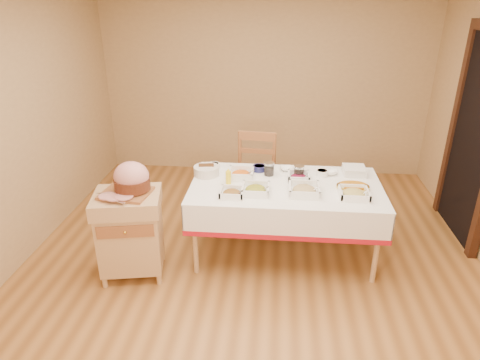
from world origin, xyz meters
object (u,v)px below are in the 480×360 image
Objects in this scene: plate_stack at (354,171)px; brass_platter at (353,186)px; dining_chair at (254,178)px; dining_table at (285,200)px; ham_on_board at (131,180)px; preserve_jar_right at (299,173)px; butcher_cart at (130,230)px; preserve_jar_left at (269,169)px; mustard_bottle at (228,177)px; bread_basket at (206,170)px.

plate_stack reaches higher than brass_platter.
plate_stack is at bearing -18.10° from dining_chair.
ham_on_board is (-1.36, -0.45, 0.35)m from dining_table.
preserve_jar_right is at bearing -164.74° from plate_stack.
brass_platter reaches higher than dining_table.
ham_on_board is at bearing -132.82° from dining_chair.
butcher_cart is 1.56m from dining_chair.
ham_on_board is (-1.02, -1.10, 0.42)m from dining_chair.
dining_table is at bearing -52.11° from preserve_jar_left.
mustard_bottle is (-0.55, -0.03, 0.23)m from dining_table.
butcher_cart is at bearing -141.93° from ham_on_board.
plate_stack is (1.24, 0.35, -0.03)m from mustard_bottle.
ham_on_board is (0.04, 0.03, 0.48)m from butcher_cart.
butcher_cart is 6.25× the size of preserve_jar_right.
preserve_jar_left is at bearing -173.44° from plate_stack.
butcher_cart is 3.80× the size of plate_stack.
bread_basket reaches higher than butcher_cart.
mustard_bottle is at bearing -163.95° from preserve_jar_right.
preserve_jar_left is (0.17, -0.43, 0.29)m from dining_chair.
butcher_cart is 2.26m from plate_stack.
dining_table is at bearing -127.11° from preserve_jar_right.
bread_basket is at bearing 172.36° from brass_platter.
dining_table is at bearing -155.10° from plate_stack.
ham_on_board reaches higher than plate_stack.
plate_stack is (1.02, -0.33, 0.27)m from dining_chair.
bread_basket is at bearing 47.37° from ham_on_board.
preserve_jar_right reaches higher than plate_stack.
dining_table is 13.82× the size of preserve_jar_right.
preserve_jar_right is (1.48, 0.61, -0.13)m from ham_on_board.
bread_basket is (0.61, 0.65, 0.34)m from butcher_cart.
preserve_jar_left is 1.02× the size of preserve_jar_right.
mustard_bottle reaches higher than dining_table.
dining_chair is 4.03× the size of bread_basket.
butcher_cart is at bearing -159.04° from plate_stack.
mustard_bottle is (-0.68, -0.19, 0.01)m from preserve_jar_right.
ham_on_board is 1.37m from preserve_jar_left.
dining_table is at bearing 3.09° from mustard_bottle.
dining_chair is at bearing 72.70° from mustard_bottle.
preserve_jar_left is 0.86m from plate_stack.
dining_table is 0.60m from mustard_bottle.
dining_table is 4.16× the size of ham_on_board.
plate_stack is 0.70× the size of brass_platter.
brass_platter is at bearing -21.02° from preserve_jar_right.
plate_stack is (0.56, 0.15, -0.02)m from preserve_jar_right.
preserve_jar_left is 0.44× the size of brass_platter.
preserve_jar_left is 0.63m from bread_basket.
preserve_jar_right is (0.46, -0.49, 0.29)m from dining_chair.
ham_on_board is 1.73× the size of bread_basket.
dining_table is 5.92× the size of brass_platter.
mustard_bottle reaches higher than brass_platter.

